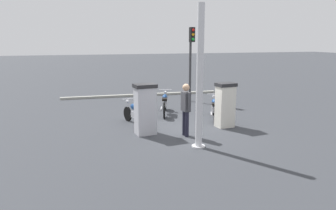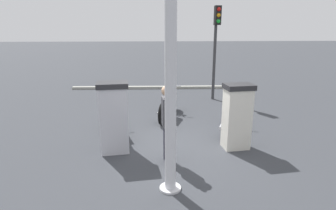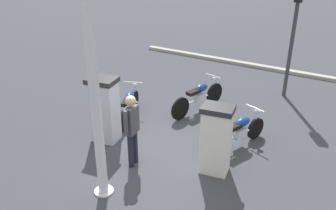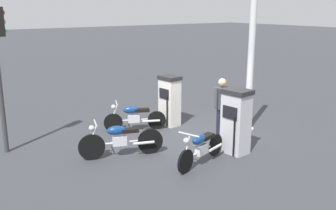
{
  "view_description": "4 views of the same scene",
  "coord_description": "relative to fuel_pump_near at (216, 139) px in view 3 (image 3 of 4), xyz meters",
  "views": [
    {
      "loc": [
        -10.12,
        3.77,
        3.11
      ],
      "look_at": [
        0.58,
        0.41,
        0.76
      ],
      "focal_mm": 33.17,
      "sensor_mm": 36.0,
      "label": 1
    },
    {
      "loc": [
        -6.51,
        0.64,
        2.87
      ],
      "look_at": [
        1.23,
        0.1,
        0.72
      ],
      "focal_mm": 29.38,
      "sensor_mm": 36.0,
      "label": 2
    },
    {
      "loc": [
        -6.7,
        -3.65,
        4.91
      ],
      "look_at": [
        0.95,
        0.33,
        0.71
      ],
      "focal_mm": 38.77,
      "sensor_mm": 36.0,
      "label": 3
    },
    {
      "loc": [
        6.63,
        8.22,
        3.74
      ],
      "look_at": [
        1.17,
        0.48,
        1.3
      ],
      "focal_mm": 40.99,
      "sensor_mm": 36.0,
      "label": 4
    }
  ],
  "objects": [
    {
      "name": "motorcycle_near_pump",
      "position": [
        1.22,
        -0.17,
        -0.37
      ],
      "size": [
        1.79,
        0.93,
        0.93
      ],
      "color": "black",
      "rests_on": "ground"
    },
    {
      "name": "attendant_person",
      "position": [
        -0.62,
        1.75,
        0.18
      ],
      "size": [
        0.58,
        0.25,
        1.74
      ],
      "color": "#1E1E2D",
      "rests_on": "ground"
    },
    {
      "name": "fuel_pump_far",
      "position": [
        -0.0,
        2.96,
        0.04
      ],
      "size": [
        0.62,
        0.76,
        1.7
      ],
      "color": "silver",
      "rests_on": "ground"
    },
    {
      "name": "fuel_pump_near",
      "position": [
        0.0,
        0.0,
        0.0
      ],
      "size": [
        0.56,
        0.72,
        1.62
      ],
      "color": "silver",
      "rests_on": "ground"
    },
    {
      "name": "motorcycle_far_pump",
      "position": [
        1.24,
        3.04,
        -0.36
      ],
      "size": [
        1.85,
        0.76,
        0.92
      ],
      "color": "black",
      "rests_on": "ground"
    },
    {
      "name": "road_edge_kerb",
      "position": [
        7.15,
        1.48,
        -0.76
      ],
      "size": [
        0.59,
        8.83,
        0.12
      ],
      "color": "#9E9E93",
      "rests_on": "ground"
    },
    {
      "name": "canopy_support_pole",
      "position": [
        -1.74,
        1.76,
        1.16
      ],
      "size": [
        0.4,
        0.4,
        4.11
      ],
      "color": "silver",
      "rests_on": "ground"
    },
    {
      "name": "roadside_traffic_light",
      "position": [
        4.83,
        -0.56,
        1.73
      ],
      "size": [
        0.39,
        0.27,
        3.73
      ],
      "color": "#38383A",
      "rests_on": "ground"
    },
    {
      "name": "ground_plane",
      "position": [
        0.28,
        1.48,
        -0.82
      ],
      "size": [
        120.0,
        120.0,
        0.0
      ],
      "primitive_type": "plane",
      "color": "#383A3F"
    },
    {
      "name": "motorcycle_extra",
      "position": [
        2.6,
        1.49,
        -0.34
      ],
      "size": [
        2.08,
        0.89,
        0.97
      ],
      "color": "black",
      "rests_on": "ground"
    }
  ]
}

